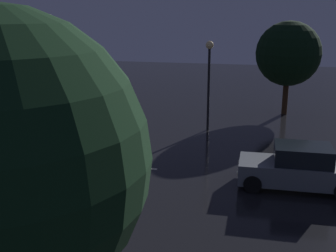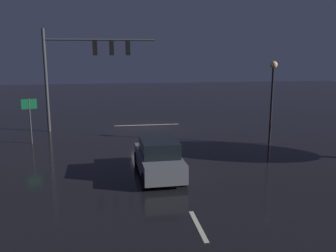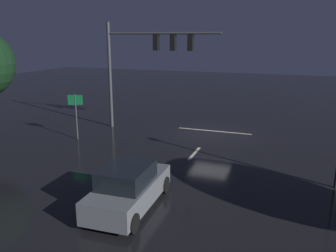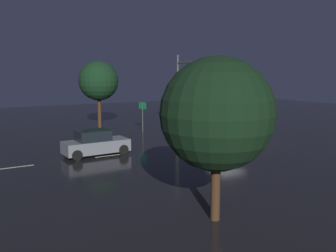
{
  "view_description": "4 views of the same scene",
  "coord_description": "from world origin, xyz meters",
  "views": [
    {
      "loc": [
        16.51,
        9.63,
        6.5
      ],
      "look_at": [
        0.02,
        5.59,
        1.97
      ],
      "focal_mm": 45.19,
      "sensor_mm": 36.0,
      "label": 1
    },
    {
      "loc": [
        2.67,
        26.64,
        5.55
      ],
      "look_at": [
        -0.29,
        7.79,
        1.66
      ],
      "focal_mm": 38.8,
      "sensor_mm": 36.0,
      "label": 2
    },
    {
      "loc": [
        -4.8,
        21.55,
        6.24
      ],
      "look_at": [
        0.29,
        7.46,
        2.37
      ],
      "focal_mm": 37.36,
      "sensor_mm": 36.0,
      "label": 3
    },
    {
      "loc": [
        -22.25,
        18.76,
        5.47
      ],
      "look_at": [
        -1.02,
        6.16,
        1.83
      ],
      "focal_mm": 38.72,
      "sensor_mm": 36.0,
      "label": 4
    }
  ],
  "objects": [
    {
      "name": "ground_plane",
      "position": [
        0.0,
        0.0,
        0.0
      ],
      "size": [
        80.0,
        80.0,
        0.0
      ],
      "primitive_type": "plane",
      "color": "black"
    },
    {
      "name": "car_approaching",
      "position": [
        0.62,
        10.83,
        0.8
      ],
      "size": [
        2.01,
        4.41,
        1.7
      ],
      "color": "slate",
      "rests_on": "ground_plane"
    },
    {
      "name": "stop_bar",
      "position": [
        0.0,
        -0.94,
        0.0
      ],
      "size": [
        5.0,
        0.16,
        0.01
      ],
      "primitive_type": "cube",
      "color": "beige",
      "rests_on": "ground_plane"
    },
    {
      "name": "traffic_signal_assembly",
      "position": [
        4.41,
        0.25,
        5.07
      ],
      "size": [
        7.73,
        0.47,
        7.14
      ],
      "color": "#383A3D",
      "rests_on": "ground_plane"
    },
    {
      "name": "route_sign",
      "position": [
        7.62,
        3.78,
        2.03
      ],
      "size": [
        0.88,
        0.32,
        2.82
      ],
      "color": "#383A3D",
      "rests_on": "ground_plane"
    },
    {
      "name": "lane_dash_far",
      "position": [
        0.0,
        4.0,
        0.0
      ],
      "size": [
        0.16,
        2.2,
        0.01
      ],
      "primitive_type": "cube",
      "rotation": [
        0.0,
        0.0,
        1.57
      ],
      "color": "beige",
      "rests_on": "ground_plane"
    },
    {
      "name": "lane_dash_mid",
      "position": [
        0.0,
        10.0,
        0.0
      ],
      "size": [
        0.16,
        2.2,
        0.01
      ],
      "primitive_type": "cube",
      "rotation": [
        0.0,
        0.0,
        1.57
      ],
      "color": "beige",
      "rests_on": "ground_plane"
    }
  ]
}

